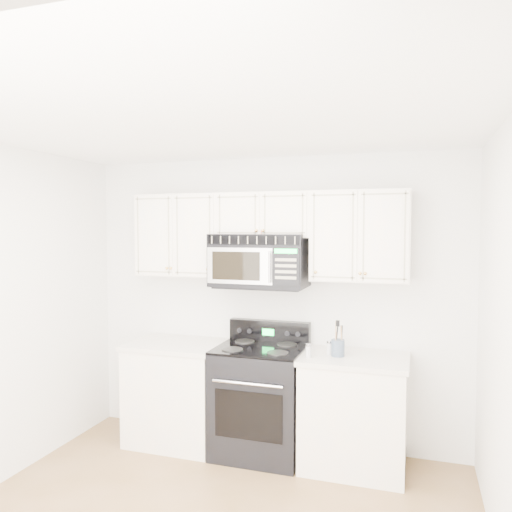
% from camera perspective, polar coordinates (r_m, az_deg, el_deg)
% --- Properties ---
extents(room, '(3.51, 3.51, 2.61)m').
position_cam_1_polar(room, '(2.98, -7.82, -9.60)').
color(room, '#8A6949').
rests_on(room, ground).
extents(base_cabinet_left, '(0.86, 0.65, 0.92)m').
position_cam_1_polar(base_cabinet_left, '(4.81, -8.92, -15.46)').
color(base_cabinet_left, white).
rests_on(base_cabinet_left, ground).
extents(base_cabinet_right, '(0.86, 0.65, 0.92)m').
position_cam_1_polar(base_cabinet_right, '(4.36, 11.14, -17.45)').
color(base_cabinet_right, white).
rests_on(base_cabinet_right, ground).
extents(range, '(0.75, 0.68, 1.12)m').
position_cam_1_polar(range, '(4.50, 0.51, -15.96)').
color(range, black).
rests_on(range, ground).
extents(upper_cabinets, '(2.44, 0.37, 0.75)m').
position_cam_1_polar(upper_cabinets, '(4.39, 1.15, 2.85)').
color(upper_cabinets, white).
rests_on(upper_cabinets, ground).
extents(microwave, '(0.83, 0.47, 0.46)m').
position_cam_1_polar(microwave, '(4.37, 0.41, -0.48)').
color(microwave, black).
rests_on(microwave, ground).
extents(utensil_crock, '(0.11, 0.11, 0.29)m').
position_cam_1_polar(utensil_crock, '(4.17, 9.34, -10.26)').
color(utensil_crock, '#4E566B').
rests_on(utensil_crock, base_cabinet_right).
extents(shaker_salt, '(0.05, 0.05, 0.11)m').
position_cam_1_polar(shaker_salt, '(4.10, 6.01, -10.70)').
color(shaker_salt, '#BCBCC2').
rests_on(shaker_salt, base_cabinet_right).
extents(shaker_pepper, '(0.05, 0.05, 0.11)m').
position_cam_1_polar(shaker_pepper, '(4.22, 8.41, -10.30)').
color(shaker_pepper, '#BCBCC2').
rests_on(shaker_pepper, base_cabinet_right).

